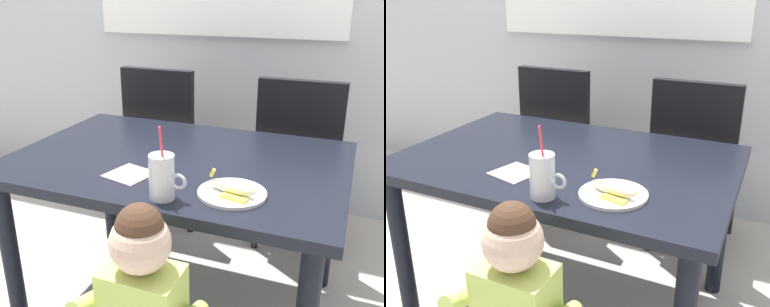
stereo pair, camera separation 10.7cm
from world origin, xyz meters
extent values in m
plane|color=#B7B2A8|center=(0.00, 0.00, 0.00)|extent=(24.00, 24.00, 0.00)
cube|color=black|center=(0.00, 0.00, 0.70)|extent=(1.34, 0.92, 0.04)
cylinder|color=black|center=(-0.59, -0.38, 0.34)|extent=(0.07, 0.07, 0.68)
cylinder|color=black|center=(-0.59, 0.38, 0.34)|extent=(0.07, 0.07, 0.68)
cylinder|color=black|center=(0.59, 0.38, 0.34)|extent=(0.07, 0.07, 0.68)
cube|color=black|center=(-0.38, 0.80, 0.45)|extent=(0.44, 0.44, 0.06)
cube|color=black|center=(-0.38, 0.60, 0.72)|extent=(0.42, 0.05, 0.48)
cylinder|color=black|center=(-0.19, 0.99, 0.21)|extent=(0.04, 0.04, 0.42)
cylinder|color=black|center=(-0.57, 0.99, 0.21)|extent=(0.04, 0.04, 0.42)
cylinder|color=black|center=(-0.19, 0.61, 0.21)|extent=(0.04, 0.04, 0.42)
cylinder|color=black|center=(-0.57, 0.61, 0.21)|extent=(0.04, 0.04, 0.42)
cube|color=black|center=(0.40, 0.77, 0.45)|extent=(0.44, 0.44, 0.06)
cube|color=black|center=(0.40, 0.57, 0.72)|extent=(0.42, 0.05, 0.48)
cylinder|color=black|center=(0.59, 0.96, 0.21)|extent=(0.04, 0.04, 0.42)
cylinder|color=black|center=(0.21, 0.96, 0.21)|extent=(0.04, 0.04, 0.42)
cylinder|color=black|center=(0.59, 0.58, 0.21)|extent=(0.04, 0.04, 0.42)
cylinder|color=black|center=(0.21, 0.58, 0.21)|extent=(0.04, 0.04, 0.42)
sphere|color=beige|center=(0.16, -0.64, 0.72)|extent=(0.17, 0.17, 0.17)
sphere|color=#472D1E|center=(0.16, -0.64, 0.77)|extent=(0.13, 0.13, 0.13)
cylinder|color=#C6DB66|center=(0.02, -0.66, 0.52)|extent=(0.05, 0.24, 0.13)
cylinder|color=silver|center=(0.10, -0.36, 0.79)|extent=(0.08, 0.08, 0.15)
cylinder|color=#8C6647|center=(0.10, -0.36, 0.76)|extent=(0.07, 0.07, 0.08)
torus|color=silver|center=(0.16, -0.36, 0.79)|extent=(0.06, 0.01, 0.06)
cylinder|color=#E5333F|center=(0.11, -0.37, 0.86)|extent=(0.01, 0.04, 0.22)
cylinder|color=white|center=(0.30, -0.26, 0.72)|extent=(0.23, 0.23, 0.01)
ellipsoid|color=#F4EAC6|center=(0.30, -0.27, 0.75)|extent=(0.18, 0.09, 0.04)
cube|color=yellow|center=(0.32, -0.31, 0.73)|extent=(0.10, 0.05, 0.01)
cube|color=yellow|center=(0.33, -0.24, 0.73)|extent=(0.10, 0.05, 0.01)
cylinder|color=yellow|center=(0.23, -0.25, 0.78)|extent=(0.03, 0.02, 0.03)
cube|color=silver|center=(-0.10, -0.23, 0.72)|extent=(0.18, 0.18, 0.00)
camera|label=1|loc=(0.66, -1.52, 1.35)|focal=40.89mm
camera|label=2|loc=(0.76, -1.48, 1.35)|focal=40.89mm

